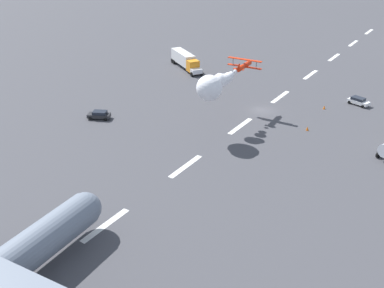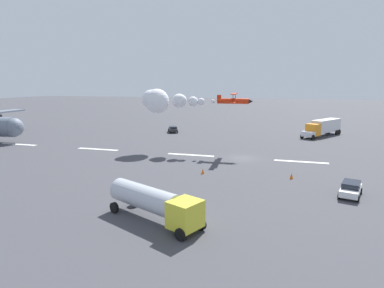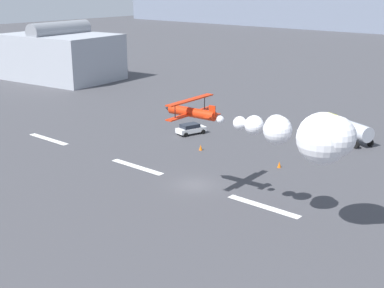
% 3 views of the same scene
% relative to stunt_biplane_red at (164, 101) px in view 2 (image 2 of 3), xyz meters
% --- Properties ---
extents(ground_plane, '(440.00, 440.00, 0.00)m').
position_rel_stunt_biplane_red_xyz_m(ground_plane, '(-14.44, 2.52, -8.87)').
color(ground_plane, '#424247').
rests_on(ground_plane, ground).
extents(runway_stripe_4, '(8.00, 0.90, 0.01)m').
position_rel_stunt_biplane_red_xyz_m(runway_stripe_4, '(-23.26, 2.52, -8.87)').
color(runway_stripe_4, white).
rests_on(runway_stripe_4, ground).
extents(runway_stripe_5, '(8.00, 0.90, 0.01)m').
position_rel_stunt_biplane_red_xyz_m(runway_stripe_5, '(-5.63, 2.52, -8.87)').
color(runway_stripe_5, white).
rests_on(runway_stripe_5, ground).
extents(runway_stripe_6, '(8.00, 0.90, 0.01)m').
position_rel_stunt_biplane_red_xyz_m(runway_stripe_6, '(12.01, 2.52, -8.87)').
color(runway_stripe_6, white).
rests_on(runway_stripe_6, ground).
extents(runway_stripe_7, '(8.00, 0.90, 0.01)m').
position_rel_stunt_biplane_red_xyz_m(runway_stripe_7, '(29.64, 2.52, -8.87)').
color(runway_stripe_7, white).
rests_on(runway_stripe_7, ground).
extents(stunt_biplane_red, '(19.32, 6.69, 4.27)m').
position_rel_stunt_biplane_red_xyz_m(stunt_biplane_red, '(0.00, 0.00, 0.00)').
color(stunt_biplane_red, red).
extents(semi_truck_orange, '(9.62, 12.74, 3.70)m').
position_rel_stunt_biplane_red_xyz_m(semi_truck_orange, '(-29.07, -25.06, -6.76)').
color(semi_truck_orange, silver).
rests_on(semi_truck_orange, ground).
extents(fuel_tanker_truck, '(9.76, 6.38, 2.90)m').
position_rel_stunt_biplane_red_xyz_m(fuel_tanker_truck, '(-10.02, 28.95, -7.12)').
color(fuel_tanker_truck, yellow).
rests_on(fuel_tanker_truck, ground).
extents(followme_car_yellow, '(3.46, 4.50, 1.52)m').
position_rel_stunt_biplane_red_xyz_m(followme_car_yellow, '(5.69, -20.94, -8.06)').
color(followme_car_yellow, '#262628').
rests_on(followme_car_yellow, ground).
extents(airport_staff_sedan, '(2.93, 4.54, 1.52)m').
position_rel_stunt_biplane_red_xyz_m(airport_staff_sedan, '(-27.59, 17.27, -8.06)').
color(airport_staff_sedan, white).
rests_on(airport_staff_sedan, ground).
extents(traffic_cone_near, '(0.44, 0.44, 0.75)m').
position_rel_stunt_biplane_red_xyz_m(traffic_cone_near, '(-21.68, 12.37, -8.50)').
color(traffic_cone_near, orange).
rests_on(traffic_cone_near, ground).
extents(traffic_cone_far, '(0.44, 0.44, 0.75)m').
position_rel_stunt_biplane_red_xyz_m(traffic_cone_far, '(-10.40, 13.19, -8.50)').
color(traffic_cone_far, orange).
rests_on(traffic_cone_far, ground).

